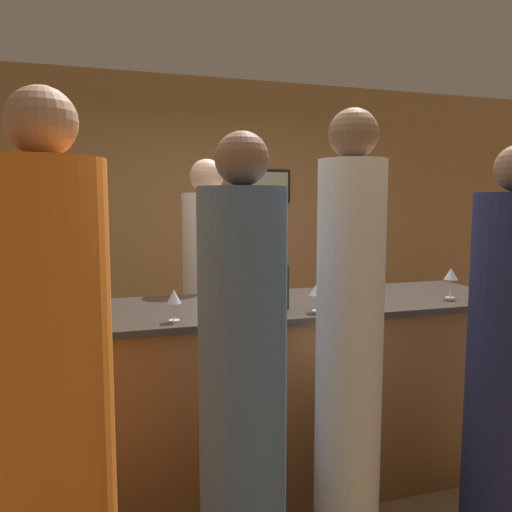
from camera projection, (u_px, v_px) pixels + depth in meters
name	position (u px, v px, depth m)	size (l,w,h in m)	color
ground_plane	(277.00, 480.00, 2.85)	(14.00, 14.00, 0.00)	brown
back_wall	(197.00, 221.00, 4.97)	(8.00, 0.08, 2.80)	#A37547
bar_counter	(277.00, 393.00, 2.80)	(2.76, 0.79, 1.03)	brown
bartender	(208.00, 306.00, 3.42)	(0.34, 0.34, 1.87)	silver
guest_0	(243.00, 396.00, 1.88)	(0.33, 0.33, 1.84)	#4C6B93
guest_1	(349.00, 355.00, 2.12)	(0.28, 0.28, 1.96)	silver
guest_2	(55.00, 418.00, 1.59)	(0.37, 0.37, 1.93)	orange
guest_3	(508.00, 372.00, 2.17)	(0.34, 0.34, 1.82)	#1E234C
wine_bottle_0	(245.00, 291.00, 2.45)	(0.07, 0.07, 0.29)	black
wine_bottle_1	(282.00, 286.00, 2.57)	(0.07, 0.07, 0.30)	black
wine_bottle_2	(355.00, 271.00, 3.22)	(0.07, 0.07, 0.28)	black
ice_bucket	(264.00, 279.00, 2.94)	(0.20, 0.20, 0.19)	silver
wine_glass_0	(451.00, 275.00, 2.85)	(0.08, 0.08, 0.17)	silver
wine_glass_1	(174.00, 298.00, 2.30)	(0.07, 0.07, 0.15)	silver
wine_glass_2	(317.00, 290.00, 2.50)	(0.08, 0.08, 0.15)	silver
wine_glass_3	(47.00, 295.00, 2.28)	(0.07, 0.07, 0.17)	silver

